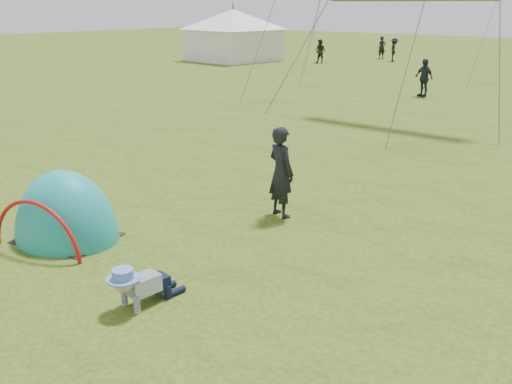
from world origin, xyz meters
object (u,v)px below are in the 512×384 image
Objects in this scene: standing_adult at (281,172)px; event_marquee at (233,33)px; crawling_toddler at (139,284)px; popup_tent at (68,238)px.

event_marquee is at bearing -30.98° from standing_adult.
crawling_toddler is 2.92m from popup_tent.
standing_adult reaches higher than crawling_toddler.
event_marquee is at bearing 135.16° from crawling_toddler.
popup_tent is 32.92m from event_marquee.
crawling_toddler is 0.47× the size of standing_adult.
standing_adult is (2.20, 3.31, 0.88)m from popup_tent.
popup_tent is 0.45× the size of event_marquee.
crawling_toddler is 35.19m from event_marquee.
popup_tent is (-2.82, 0.70, -0.32)m from crawling_toddler.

